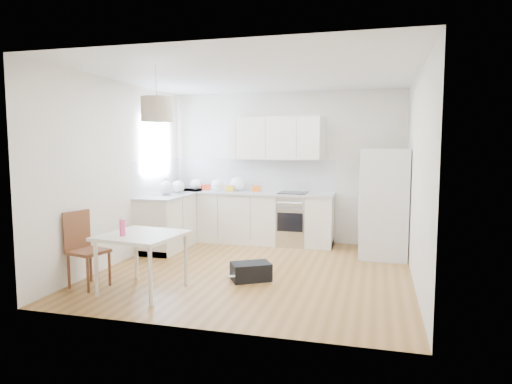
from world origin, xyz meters
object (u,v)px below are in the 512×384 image
dining_table (142,240)px  refrigerator (385,203)px  dining_chair (89,250)px  gym_bag (251,271)px

dining_table → refrigerator: bearing=49.1°
dining_chair → gym_bag: (1.86, 0.79, -0.36)m
dining_table → gym_bag: size_ratio=2.00×
refrigerator → dining_table: bearing=-137.1°
dining_table → gym_bag: dining_table is taller
refrigerator → gym_bag: refrigerator is taller
dining_table → dining_chair: (-0.72, -0.03, -0.16)m
dining_chair → gym_bag: dining_chair is taller
dining_chair → gym_bag: size_ratio=1.89×
dining_chair → gym_bag: bearing=37.1°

